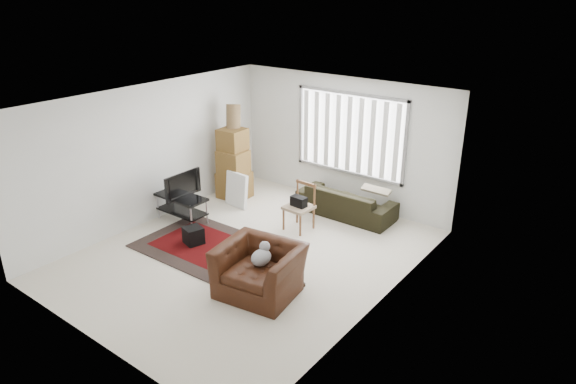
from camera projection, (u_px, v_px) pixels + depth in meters
name	position (u px, v px, depth m)	size (l,w,h in m)	color
room	(267.00, 152.00, 8.68)	(6.00, 6.02, 2.71)	beige
persian_rug	(210.00, 248.00, 9.19)	(2.59, 1.75, 0.02)	black
tv_stand	(182.00, 203.00, 10.10)	(1.08, 0.49, 0.54)	black
tv	(180.00, 184.00, 9.95)	(0.88, 0.11, 0.50)	black
subwoofer	(193.00, 235.00, 9.28)	(0.31, 0.31, 0.31)	black
moving_boxes	(234.00, 166.00, 11.12)	(0.67, 0.61, 1.55)	brown
white_flatpack	(237.00, 190.00, 10.80)	(0.58, 0.08, 0.73)	silver
rolled_rug	(233.00, 152.00, 11.04)	(0.31, 0.31, 2.04)	brown
sofa	(346.00, 197.00, 10.38)	(2.01, 0.87, 0.77)	black
side_chair	(299.00, 205.00, 9.74)	(0.51, 0.51, 0.91)	#8A735A
armchair	(259.00, 267.00, 7.73)	(1.35, 1.22, 0.89)	#33160A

